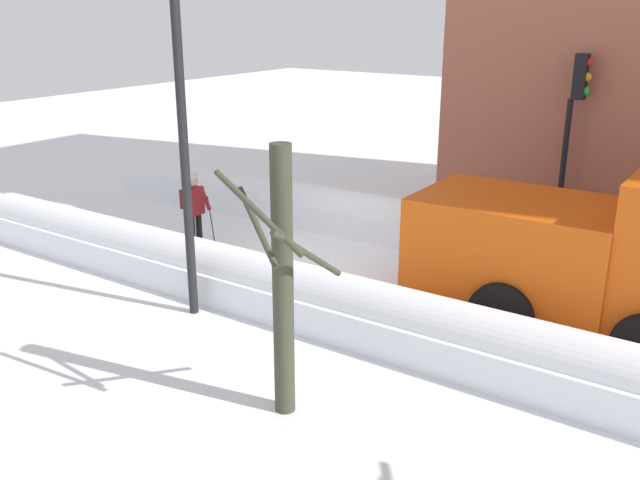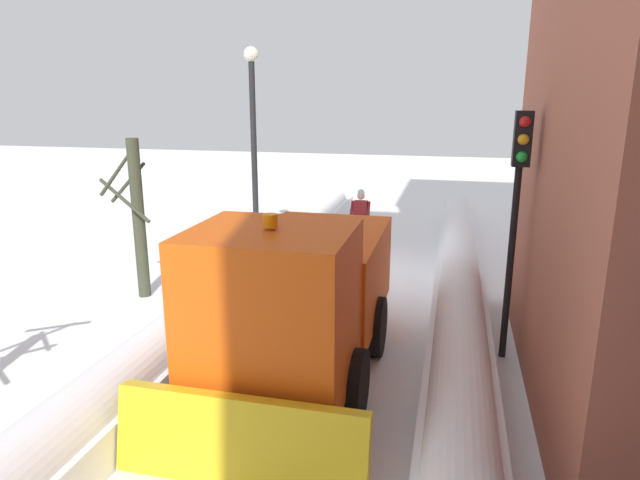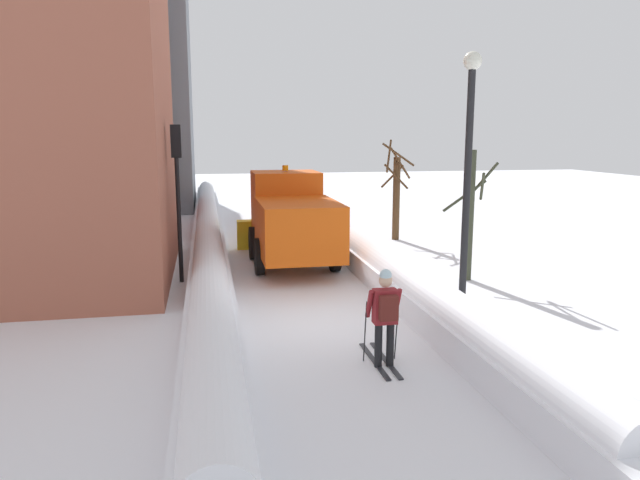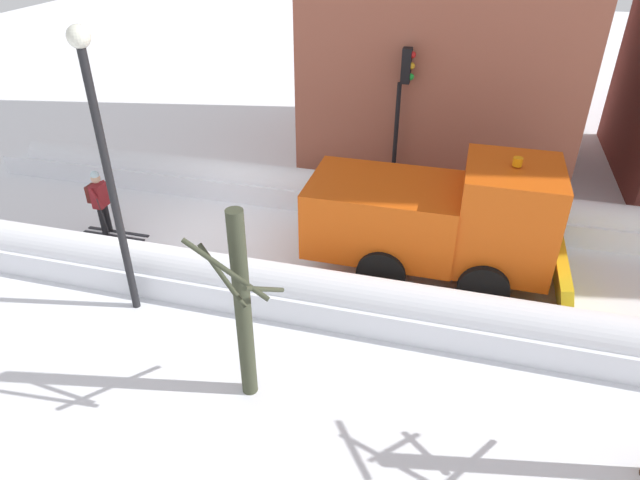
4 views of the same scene
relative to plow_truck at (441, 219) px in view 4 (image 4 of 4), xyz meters
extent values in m
plane|color=white|center=(-0.22, 4.08, -1.48)|extent=(80.00, 80.00, 0.00)
cube|color=white|center=(-2.62, 4.08, -1.18)|extent=(1.10, 36.00, 0.60)
cylinder|color=white|center=(-2.62, 4.08, -0.87)|extent=(0.90, 34.20, 0.90)
cube|color=#DB510F|center=(0.00, -1.32, -0.08)|extent=(2.30, 3.40, 1.60)
cube|color=#DB510F|center=(0.00, 1.38, 0.27)|extent=(2.20, 2.00, 2.30)
cube|color=black|center=(0.00, 2.34, 0.78)|extent=(1.85, 0.06, 1.01)
cube|color=yellow|center=(0.00, 2.73, -0.93)|extent=(3.20, 0.46, 1.13)
cylinder|color=orange|center=(0.00, 1.38, 1.54)|extent=(0.20, 0.20, 0.18)
cylinder|color=black|center=(-1.15, 1.08, -0.93)|extent=(0.25, 1.10, 1.10)
cylinder|color=black|center=(1.15, 1.08, -0.93)|extent=(0.25, 1.10, 1.10)
cylinder|color=black|center=(-1.15, -1.12, -0.93)|extent=(0.25, 1.10, 1.10)
cylinder|color=black|center=(1.15, -1.12, -0.93)|extent=(0.25, 1.10, 1.10)
cylinder|color=black|center=(0.31, -8.60, -1.07)|extent=(0.14, 0.14, 0.82)
cylinder|color=black|center=(0.53, -8.60, -1.07)|extent=(0.14, 0.14, 0.82)
cube|color=maroon|center=(0.42, -8.60, -0.35)|extent=(0.42, 0.26, 0.62)
cube|color=#591E19|center=(0.42, -8.81, -0.32)|extent=(0.32, 0.16, 0.44)
sphere|color=tan|center=(0.42, -8.60, 0.12)|extent=(0.24, 0.24, 0.24)
sphere|color=silver|center=(0.42, -8.60, 0.22)|extent=(0.22, 0.22, 0.22)
cylinder|color=maroon|center=(0.16, -8.50, -0.32)|extent=(0.09, 0.33, 0.56)
cylinder|color=maroon|center=(0.68, -8.50, -0.32)|extent=(0.09, 0.33, 0.56)
cube|color=black|center=(0.31, -8.35, -1.46)|extent=(0.09, 1.80, 0.03)
cube|color=black|center=(0.53, -8.35, -1.46)|extent=(0.09, 1.80, 0.03)
cylinder|color=#262628|center=(0.12, -8.38, -0.88)|extent=(0.02, 0.19, 1.19)
cylinder|color=#262628|center=(0.72, -8.38, -0.88)|extent=(0.02, 0.19, 1.19)
cylinder|color=black|center=(-3.41, -1.58, 0.27)|extent=(0.12, 0.12, 3.50)
cube|color=black|center=(-3.41, -1.44, 2.47)|extent=(0.28, 0.24, 0.90)
sphere|color=red|center=(-3.41, -1.31, 2.75)|extent=(0.18, 0.18, 0.18)
sphere|color=gold|center=(-3.41, -1.31, 2.47)|extent=(0.18, 0.18, 0.18)
sphere|color=green|center=(-3.41, -1.31, 2.19)|extent=(0.18, 0.18, 0.18)
cylinder|color=black|center=(3.01, -6.19, 1.27)|extent=(0.16, 0.16, 5.50)
sphere|color=silver|center=(3.01, -6.19, 4.20)|extent=(0.40, 0.40, 0.40)
cylinder|color=#393C2B|center=(4.66, -2.89, 0.38)|extent=(0.28, 0.28, 3.72)
cylinder|color=#393C2B|center=(4.94, -3.05, 1.22)|extent=(0.46, 0.90, 0.87)
cylinder|color=#393C2B|center=(4.70, -2.46, 0.90)|extent=(1.27, 0.22, 0.94)
cylinder|color=#393C2B|center=(5.11, -2.89, 1.47)|extent=(0.09, 1.34, 0.90)
camera|label=1|loc=(11.30, 2.18, 3.82)|focal=38.93mm
camera|label=2|loc=(-2.34, 8.23, 3.17)|focal=31.08mm
camera|label=3|loc=(-2.63, -18.21, 2.68)|focal=32.85mm
camera|label=4|loc=(11.33, 0.24, 6.17)|focal=31.41mm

